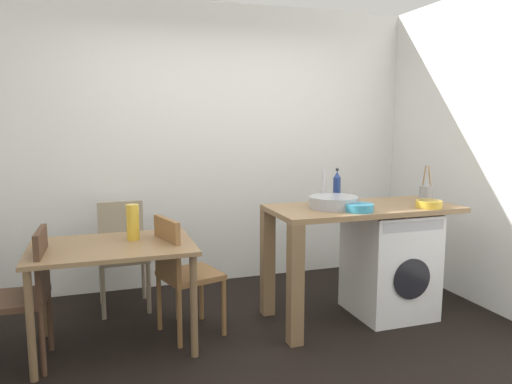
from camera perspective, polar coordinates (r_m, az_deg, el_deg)
ground_plane at (r=3.40m, az=0.93°, el=-19.31°), size 5.46×5.46×0.00m
wall_back at (r=4.71m, az=-6.09°, el=5.47°), size 4.60×0.10×2.70m
dining_table at (r=3.49m, az=-16.69°, el=-7.56°), size 1.10×0.76×0.74m
chair_person_seat at (r=3.47m, az=-25.74°, el=-10.50°), size 0.41×0.41×0.90m
chair_opposite at (r=3.60m, az=-8.90°, el=-9.08°), size 0.49×0.49×0.90m
chair_spare_by_wall at (r=4.28m, az=-15.62°, el=-6.49°), size 0.41×0.41×0.90m
kitchen_counter at (r=3.82m, az=9.83°, el=-4.17°), size 1.50×0.68×0.92m
washing_machine at (r=4.14m, az=15.59°, el=-8.12°), size 0.60×0.61×0.86m
sink_basin at (r=3.76m, az=9.22°, el=-1.19°), size 0.38×0.38×0.09m
tap at (r=3.90m, az=8.03°, el=0.59°), size 0.02×0.02×0.28m
bottle_tall_green at (r=4.06m, az=9.61°, el=0.66°), size 0.06×0.06×0.28m
mixing_bowl at (r=3.64m, az=12.16°, el=-1.77°), size 0.22×0.22×0.06m
utensil_crock at (r=4.27m, az=19.59°, el=-0.09°), size 0.11×0.11×0.30m
colander at (r=3.96m, az=19.89°, el=-1.30°), size 0.20×0.20×0.06m
vase at (r=3.55m, az=-14.47°, el=-3.50°), size 0.09×0.09×0.26m
scissors at (r=3.78m, az=12.76°, el=-1.86°), size 0.15×0.06×0.01m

